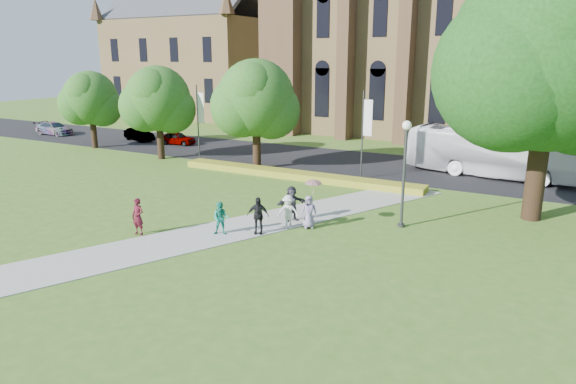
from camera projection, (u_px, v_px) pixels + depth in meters
The scene contains 24 objects.
ground at pixel (198, 241), 23.40m from camera, with size 160.00×160.00×0.00m, color #3E691F.
road at pixel (359, 164), 40.30m from camera, with size 160.00×10.00×0.02m, color black.
footpath at pixel (211, 234), 24.24m from camera, with size 3.20×30.00×0.04m, color #B2B2A8.
flower_hedge at pixel (296, 175), 35.44m from camera, with size 18.00×1.40×0.45m, color gold.
cathedral at pixel (538, 4), 48.97m from camera, with size 52.60×18.25×28.00m.
building_west at pixel (193, 49), 72.50m from camera, with size 22.00×14.00×18.30m.
streetlamp at pixel (405, 161), 24.53m from camera, with size 0.44×0.44×5.24m.
large_tree at pixel (552, 52), 24.46m from camera, with size 9.60×9.60×13.20m.
street_tree_0 at pixel (158, 99), 41.03m from camera, with size 5.20×5.20×7.50m.
street_tree_1 at pixel (256, 98), 37.14m from camera, with size 5.60×5.60×8.05m.
street_tree_2 at pixel (91, 98), 46.19m from camera, with size 4.80×4.80×6.95m.
banner_pole_0 at pixel (364, 130), 34.39m from camera, with size 0.70×0.10×6.00m.
banner_pole_1 at pixel (199, 118), 40.96m from camera, with size 0.70×0.10×6.00m.
tour_coach at pixel (497, 153), 35.39m from camera, with size 2.86×12.21×3.40m, color white.
car_0 at pixel (177, 138), 48.83m from camera, with size 1.44×3.57×1.22m, color gray.
car_1 at pixel (139, 134), 51.03m from camera, with size 1.35×3.88×1.28m, color gray.
car_2 at pixel (54, 128), 55.04m from camera, with size 1.87×4.60×1.34m, color gray.
pedestrian_0 at pixel (138, 217), 23.97m from camera, with size 0.63×0.42×1.74m, color #4E121E.
pedestrian_1 at pixel (221, 218), 23.98m from camera, with size 0.77×0.60×1.58m, color #1B8B75.
pedestrian_2 at pixel (288, 212), 24.82m from camera, with size 1.08×0.62×1.66m, color silver.
pedestrian_3 at pixel (258, 215), 24.07m from camera, with size 1.04×0.43×1.78m, color black.
pedestrian_4 at pixel (309, 212), 24.92m from camera, with size 0.79×0.51×1.61m, color gray.
pedestrian_5 at pixel (292, 204), 25.98m from camera, with size 1.67×0.53×1.80m, color #2A2830.
parasol at pixel (313, 189), 24.62m from camera, with size 0.82×0.82×0.72m, color #C68B8C.
Camera 1 is at (14.31, -17.28, 8.15)m, focal length 32.00 mm.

